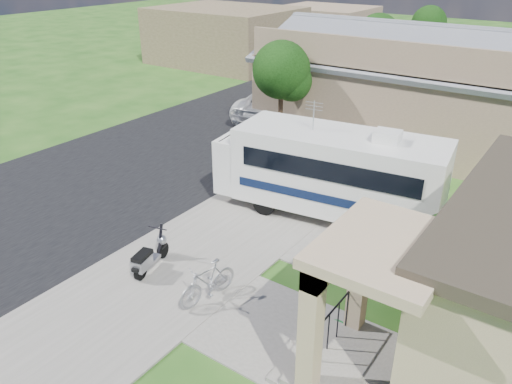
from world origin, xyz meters
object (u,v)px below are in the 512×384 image
Objects in this scene: bicycle at (208,284)px; pickup_truck at (279,101)px; scooter at (149,257)px; van at (342,73)px; motorhome at (330,170)px; shrub at (445,264)px; garden_hose at (336,330)px.

pickup_truck is at bearing 127.01° from bicycle.
scooter is 0.27× the size of van.
shrub is at bearing -40.63° from motorhome.
motorhome reaches higher than scooter.
scooter is 0.93× the size of bicycle.
shrub reaches higher than van.
motorhome reaches higher than pickup_truck.
pickup_truck reaches higher than bicycle.
van is (-7.02, 21.37, 0.34)m from bicycle.
scooter is 2.09m from bicycle.
shrub is 0.44× the size of pickup_truck.
van is 22.96m from garden_hose.
motorhome is at bearing 122.73° from pickup_truck.
scooter is at bearing 100.21° from pickup_truck.
bicycle is 22.50m from van.
pickup_truck is at bearing -77.11° from van.
scooter is (-2.37, -5.66, -1.11)m from motorhome.
shrub is (4.46, -2.88, -0.22)m from motorhome.
motorhome is 5.81m from bicycle.
van reaches higher than bicycle.
pickup_truck reaches higher than garden_hose.
garden_hose is at bearing 118.70° from pickup_truck.
van is at bearing 122.38° from shrub.
bicycle is 3.23m from garden_hose.
motorhome is at bearing 53.71° from scooter.
shrub reaches higher than garden_hose.
scooter is 3.89× the size of garden_hose.
garden_hose is (-1.63, -2.04, -1.27)m from shrub.
van reaches higher than scooter.
motorhome is 18.24× the size of garden_hose.
garden_hose is at bearing -52.78° from van.
pickup_truck is 1.04× the size of van.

